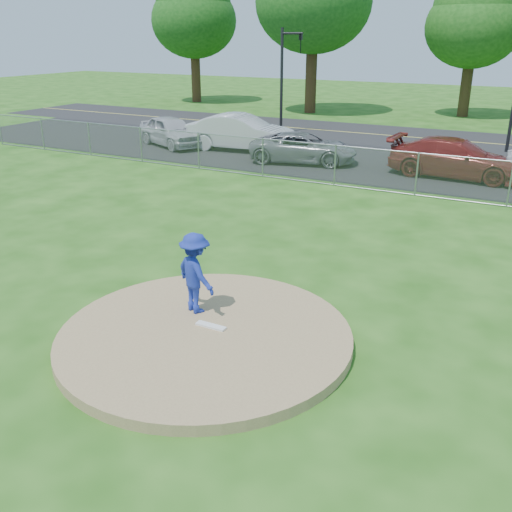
{
  "coord_description": "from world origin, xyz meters",
  "views": [
    {
      "loc": [
        5.16,
        -7.73,
        5.32
      ],
      "look_at": [
        0.0,
        2.0,
        1.0
      ],
      "focal_mm": 40.0,
      "sensor_mm": 36.0,
      "label": 1
    }
  ],
  "objects_px": {
    "tree_far_left": "(193,9)",
    "parked_car_white": "(241,132)",
    "traffic_cone": "(267,150)",
    "pitcher": "(196,273)",
    "parked_car_gray": "(303,148)",
    "tree_center": "(475,14)",
    "parked_car_silver": "(171,131)",
    "traffic_signal_left": "(286,71)",
    "parked_car_darkred": "(456,158)"
  },
  "relations": [
    {
      "from": "parked_car_darkred",
      "to": "parked_car_gray",
      "type": "bearing_deg",
      "value": 95.58
    },
    {
      "from": "tree_center",
      "to": "parked_car_white",
      "type": "distance_m",
      "value": 19.94
    },
    {
      "from": "tree_far_left",
      "to": "traffic_cone",
      "type": "relative_size",
      "value": 13.46
    },
    {
      "from": "parked_car_gray",
      "to": "traffic_signal_left",
      "type": "bearing_deg",
      "value": 18.06
    },
    {
      "from": "parked_car_white",
      "to": "parked_car_gray",
      "type": "relative_size",
      "value": 1.12
    },
    {
      "from": "parked_car_silver",
      "to": "parked_car_darkred",
      "type": "height_order",
      "value": "parked_car_darkred"
    },
    {
      "from": "traffic_signal_left",
      "to": "parked_car_darkred",
      "type": "distance_m",
      "value": 12.6
    },
    {
      "from": "traffic_signal_left",
      "to": "traffic_cone",
      "type": "bearing_deg",
      "value": -70.95
    },
    {
      "from": "parked_car_darkred",
      "to": "traffic_cone",
      "type": "bearing_deg",
      "value": 95.2
    },
    {
      "from": "tree_center",
      "to": "traffic_cone",
      "type": "height_order",
      "value": "tree_center"
    },
    {
      "from": "parked_car_silver",
      "to": "parked_car_darkred",
      "type": "relative_size",
      "value": 0.84
    },
    {
      "from": "tree_far_left",
      "to": "tree_center",
      "type": "bearing_deg",
      "value": 2.73
    },
    {
      "from": "tree_center",
      "to": "parked_car_darkred",
      "type": "bearing_deg",
      "value": -81.71
    },
    {
      "from": "pitcher",
      "to": "parked_car_white",
      "type": "bearing_deg",
      "value": -39.83
    },
    {
      "from": "tree_center",
      "to": "parked_car_silver",
      "type": "relative_size",
      "value": 2.28
    },
    {
      "from": "traffic_signal_left",
      "to": "parked_car_silver",
      "type": "height_order",
      "value": "traffic_signal_left"
    },
    {
      "from": "traffic_signal_left",
      "to": "parked_car_white",
      "type": "height_order",
      "value": "traffic_signal_left"
    },
    {
      "from": "tree_center",
      "to": "traffic_signal_left",
      "type": "bearing_deg",
      "value": -122.9
    },
    {
      "from": "parked_car_silver",
      "to": "parked_car_gray",
      "type": "xyz_separation_m",
      "value": [
        7.43,
        -0.53,
        -0.09
      ]
    },
    {
      "from": "parked_car_darkred",
      "to": "pitcher",
      "type": "bearing_deg",
      "value": 174.2
    },
    {
      "from": "parked_car_white",
      "to": "tree_far_left",
      "type": "bearing_deg",
      "value": 32.48
    },
    {
      "from": "parked_car_silver",
      "to": "parked_car_white",
      "type": "xyz_separation_m",
      "value": [
        3.64,
        0.65,
        0.12
      ]
    },
    {
      "from": "traffic_cone",
      "to": "tree_far_left",
      "type": "bearing_deg",
      "value": 131.17
    },
    {
      "from": "traffic_signal_left",
      "to": "parked_car_darkred",
      "type": "relative_size",
      "value": 1.09
    },
    {
      "from": "tree_far_left",
      "to": "traffic_cone",
      "type": "height_order",
      "value": "tree_far_left"
    },
    {
      "from": "traffic_cone",
      "to": "parked_car_silver",
      "type": "xyz_separation_m",
      "value": [
        -5.68,
        0.55,
        0.34
      ]
    },
    {
      "from": "pitcher",
      "to": "parked_car_darkred",
      "type": "xyz_separation_m",
      "value": [
        2.3,
        14.82,
        -0.25
      ]
    },
    {
      "from": "tree_far_left",
      "to": "parked_car_white",
      "type": "bearing_deg",
      "value": -50.81
    },
    {
      "from": "tree_center",
      "to": "parked_car_silver",
      "type": "xyz_separation_m",
      "value": [
        -11.08,
        -18.28,
        -5.73
      ]
    },
    {
      "from": "pitcher",
      "to": "parked_car_silver",
      "type": "xyz_separation_m",
      "value": [
        -11.48,
        15.07,
        -0.26
      ]
    },
    {
      "from": "parked_car_gray",
      "to": "tree_center",
      "type": "bearing_deg",
      "value": -24.03
    },
    {
      "from": "pitcher",
      "to": "traffic_cone",
      "type": "distance_m",
      "value": 15.64
    },
    {
      "from": "tree_far_left",
      "to": "parked_car_silver",
      "type": "bearing_deg",
      "value": -60.16
    },
    {
      "from": "traffic_cone",
      "to": "parked_car_white",
      "type": "relative_size",
      "value": 0.15
    },
    {
      "from": "traffic_cone",
      "to": "parked_car_darkred",
      "type": "bearing_deg",
      "value": 2.17
    },
    {
      "from": "tree_center",
      "to": "pitcher",
      "type": "bearing_deg",
      "value": -89.32
    },
    {
      "from": "traffic_cone",
      "to": "parked_car_silver",
      "type": "relative_size",
      "value": 0.19
    },
    {
      "from": "tree_far_left",
      "to": "pitcher",
      "type": "bearing_deg",
      "value": -56.52
    },
    {
      "from": "traffic_cone",
      "to": "parked_car_white",
      "type": "bearing_deg",
      "value": 149.41
    },
    {
      "from": "parked_car_white",
      "to": "pitcher",
      "type": "bearing_deg",
      "value": -160.21
    },
    {
      "from": "traffic_signal_left",
      "to": "traffic_cone",
      "type": "distance_m",
      "value": 7.81
    },
    {
      "from": "pitcher",
      "to": "parked_car_silver",
      "type": "relative_size",
      "value": 0.37
    },
    {
      "from": "pitcher",
      "to": "parked_car_gray",
      "type": "height_order",
      "value": "pitcher"
    },
    {
      "from": "pitcher",
      "to": "traffic_cone",
      "type": "bearing_deg",
      "value": -44.55
    },
    {
      "from": "tree_far_left",
      "to": "traffic_signal_left",
      "type": "height_order",
      "value": "tree_far_left"
    },
    {
      "from": "pitcher",
      "to": "parked_car_gray",
      "type": "bearing_deg",
      "value": -50.75
    },
    {
      "from": "traffic_signal_left",
      "to": "parked_car_white",
      "type": "xyz_separation_m",
      "value": [
        0.32,
        -5.63,
        -2.5
      ]
    },
    {
      "from": "pitcher",
      "to": "tree_far_left",
      "type": "bearing_deg",
      "value": -32.85
    },
    {
      "from": "tree_far_left",
      "to": "traffic_signal_left",
      "type": "relative_size",
      "value": 1.92
    },
    {
      "from": "traffic_signal_left",
      "to": "parked_car_white",
      "type": "bearing_deg",
      "value": -86.76
    }
  ]
}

